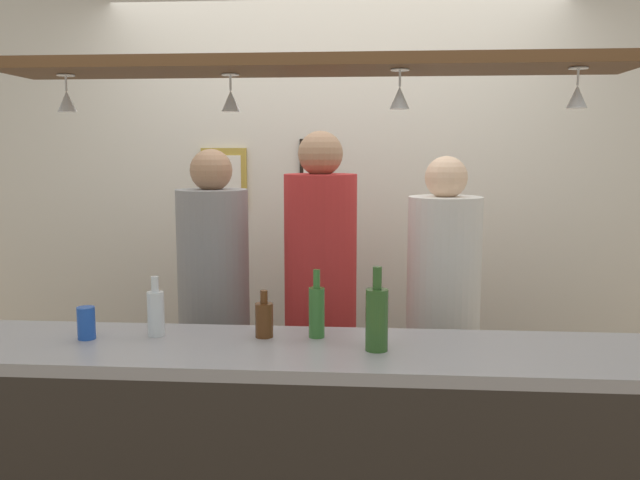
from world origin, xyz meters
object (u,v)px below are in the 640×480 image
Objects in this scene: person_middle_red_shirt at (320,280)px; bottle_soda_clear at (156,312)px; picture_frame_caricature at (224,178)px; picture_frame_crest at (316,162)px; bottle_beer_brown_stubby at (264,319)px; person_right_white_patterned_shirt at (443,298)px; bottle_champagne_green at (377,318)px; bottle_beer_green_import at (317,310)px; person_left_grey_shirt at (214,290)px; drink_can at (86,323)px.

bottle_soda_clear is at bearing -131.27° from person_middle_red_shirt.
picture_frame_caricature is 1.31× the size of picture_frame_crest.
picture_frame_caricature is (-0.44, 1.30, 0.48)m from bottle_beer_brown_stubby.
picture_frame_crest reaches higher than person_right_white_patterned_shirt.
person_right_white_patterned_shirt reaches higher than bottle_champagne_green.
bottle_beer_brown_stubby is at bearing -175.95° from bottle_beer_green_import.
bottle_soda_clear is (-0.84, 0.12, -0.03)m from bottle_champagne_green.
person_middle_red_shirt is at bearing 0.00° from person_left_grey_shirt.
bottle_soda_clear is at bearing -95.54° from person_left_grey_shirt.
drink_can is (-0.25, -0.07, -0.03)m from bottle_soda_clear.
person_left_grey_shirt is at bearing 84.46° from bottle_soda_clear.
person_middle_red_shirt reaches higher than bottle_beer_green_import.
person_right_white_patterned_shirt is 0.83m from bottle_beer_green_import.
bottle_soda_clear is (-1.15, -0.66, 0.07)m from person_right_white_patterned_shirt.
person_middle_red_shirt is 0.67m from bottle_beer_brown_stubby.
person_left_grey_shirt is 4.96× the size of picture_frame_caricature.
bottle_soda_clear is at bearing -178.23° from bottle_beer_brown_stubby.
bottle_soda_clear reaches higher than bottle_beer_brown_stubby.
bottle_beer_brown_stubby is at bearing -71.37° from picture_frame_caricature.
bottle_champagne_green is 0.85m from bottle_soda_clear.
picture_frame_crest is (-0.11, 1.28, 0.53)m from bottle_beer_green_import.
picture_frame_caricature is (-1.18, 0.65, 0.53)m from person_right_white_patterned_shirt.
picture_frame_crest reaches higher than bottle_beer_green_import.
picture_frame_caricature reaches higher than drink_can.
drink_can is at bearing -165.14° from bottle_soda_clear.
person_left_grey_shirt is 0.95× the size of person_middle_red_shirt.
picture_frame_crest reaches higher than bottle_soda_clear.
person_left_grey_shirt is at bearing 131.00° from bottle_beer_green_import.
drink_can is at bearing -173.25° from bottle_beer_brown_stubby.
bottle_beer_green_import is 0.86m from drink_can.
person_middle_red_shirt is at bearing 41.29° from drink_can.
bottle_champagne_green is at bearing -8.40° from bottle_soda_clear.
bottle_beer_brown_stubby is 0.20m from bottle_beer_green_import.
person_left_grey_shirt is at bearing 118.51° from bottle_beer_brown_stubby.
bottle_beer_brown_stubby is (-0.16, -0.64, -0.02)m from person_middle_red_shirt.
person_left_grey_shirt is 6.49× the size of picture_frame_crest.
person_left_grey_shirt is at bearing 66.80° from drink_can.
picture_frame_caricature reaches higher than bottle_beer_green_import.
bottle_soda_clear is at bearing -88.99° from picture_frame_caricature.
person_left_grey_shirt is at bearing 180.00° from person_middle_red_shirt.
bottle_beer_brown_stubby is at bearing 6.75° from drink_can.
bottle_soda_clear is (-0.06, -0.66, 0.05)m from person_left_grey_shirt.
picture_frame_crest is (0.09, 1.30, 0.57)m from bottle_beer_brown_stubby.
person_right_white_patterned_shirt is 6.37× the size of picture_frame_crest.
bottle_beer_brown_stubby is at bearing -93.80° from picture_frame_crest.
picture_frame_caricature is at bearing 151.02° from person_right_white_patterned_shirt.
bottle_champagne_green is 0.27m from bottle_beer_green_import.
picture_frame_caricature is at bearing 116.36° from bottle_beer_green_import.
person_middle_red_shirt is 0.85m from picture_frame_crest.
person_middle_red_shirt is 0.88m from bottle_soda_clear.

